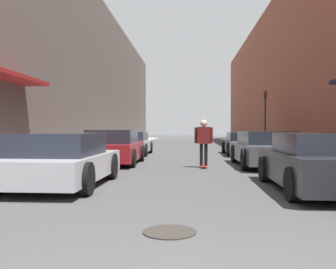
# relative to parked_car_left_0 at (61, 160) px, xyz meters

# --- Properties ---
(ground) EXTENTS (106.05, 106.05, 0.00)m
(ground) POSITION_rel_parked_car_left_0_xyz_m (2.92, 12.71, -0.61)
(ground) COLOR #424244
(curb_strip_left) EXTENTS (1.80, 48.21, 0.12)m
(curb_strip_left) POSITION_rel_parked_car_left_0_xyz_m (-1.87, 17.53, -0.55)
(curb_strip_left) COLOR gray
(curb_strip_left) RESTS_ON ground
(curb_strip_right) EXTENTS (1.80, 48.21, 0.12)m
(curb_strip_right) POSITION_rel_parked_car_left_0_xyz_m (7.70, 17.53, -0.55)
(curb_strip_right) COLOR gray
(curb_strip_right) RESTS_ON ground
(building_row_left) EXTENTS (4.90, 48.21, 9.99)m
(building_row_left) POSITION_rel_parked_car_left_0_xyz_m (-4.77, 17.53, 4.38)
(building_row_left) COLOR #564C47
(building_row_left) RESTS_ON ground
(building_row_right) EXTENTS (4.90, 48.21, 10.09)m
(building_row_right) POSITION_rel_parked_car_left_0_xyz_m (10.60, 17.53, 4.44)
(building_row_right) COLOR brown
(building_row_right) RESTS_ON ground
(parked_car_left_0) EXTENTS (2.06, 4.11, 1.25)m
(parked_car_left_0) POSITION_rel_parked_car_left_0_xyz_m (0.00, 0.00, 0.00)
(parked_car_left_0) COLOR #B7B7BC
(parked_car_left_0) RESTS_ON ground
(parked_car_left_1) EXTENTS (2.01, 3.98, 1.31)m
(parked_car_left_1) POSITION_rel_parked_car_left_0_xyz_m (0.13, 5.44, 0.02)
(parked_car_left_1) COLOR maroon
(parked_car_left_1) RESTS_ON ground
(parked_car_left_2) EXTENTS (2.02, 4.14, 1.18)m
(parked_car_left_2) POSITION_rel_parked_car_left_0_xyz_m (-0.02, 10.57, -0.03)
(parked_car_left_2) COLOR #B7B7BC
(parked_car_left_2) RESTS_ON ground
(parked_car_right_0) EXTENTS (2.05, 4.24, 1.26)m
(parked_car_right_0) POSITION_rel_parked_car_left_0_xyz_m (5.84, -0.34, 0.01)
(parked_car_right_0) COLOR #232326
(parked_car_right_0) RESTS_ON ground
(parked_car_right_1) EXTENTS (2.07, 4.57, 1.26)m
(parked_car_right_1) POSITION_rel_parked_car_left_0_xyz_m (5.74, 4.95, 0.02)
(parked_car_right_1) COLOR #515459
(parked_car_right_1) RESTS_ON ground
(parked_car_right_2) EXTENTS (1.91, 4.36, 1.16)m
(parked_car_right_2) POSITION_rel_parked_car_left_0_xyz_m (5.81, 10.92, -0.03)
(parked_car_right_2) COLOR black
(parked_car_right_2) RESTS_ON ground
(skateboarder) EXTENTS (0.63, 0.78, 1.66)m
(skateboarder) POSITION_rel_parked_car_left_0_xyz_m (3.51, 4.34, 0.41)
(skateboarder) COLOR #B2231E
(skateboarder) RESTS_ON ground
(manhole_cover) EXTENTS (0.70, 0.70, 0.02)m
(manhole_cover) POSITION_rel_parked_car_left_0_xyz_m (2.74, -3.77, -0.60)
(manhole_cover) COLOR #332D28
(manhole_cover) RESTS_ON ground
(traffic_light) EXTENTS (0.16, 0.22, 3.49)m
(traffic_light) POSITION_rel_parked_car_left_0_xyz_m (7.62, 14.31, 1.67)
(traffic_light) COLOR #2D2D2D
(traffic_light) RESTS_ON curb_strip_right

